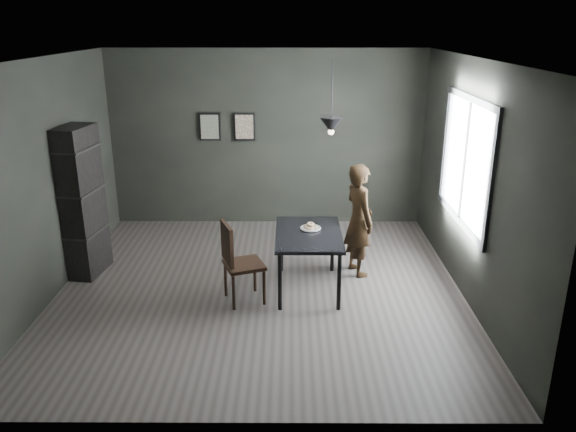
{
  "coord_description": "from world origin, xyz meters",
  "views": [
    {
      "loc": [
        0.38,
        -6.37,
        3.2
      ],
      "look_at": [
        0.35,
        0.05,
        0.95
      ],
      "focal_mm": 35.0,
      "sensor_mm": 36.0,
      "label": 1
    }
  ],
  "objects_px": {
    "cafe_table": "(308,239)",
    "white_plate": "(311,229)",
    "woman": "(359,220)",
    "pendant_lamp": "(331,125)",
    "wood_chair": "(237,258)",
    "shelf_unit": "(81,202)"
  },
  "relations": [
    {
      "from": "wood_chair",
      "to": "woman",
      "type": "bearing_deg",
      "value": 7.9
    },
    {
      "from": "woman",
      "to": "shelf_unit",
      "type": "bearing_deg",
      "value": 69.31
    },
    {
      "from": "wood_chair",
      "to": "pendant_lamp",
      "type": "height_order",
      "value": "pendant_lamp"
    },
    {
      "from": "cafe_table",
      "to": "woman",
      "type": "bearing_deg",
      "value": 36.02
    },
    {
      "from": "cafe_table",
      "to": "woman",
      "type": "xyz_separation_m",
      "value": [
        0.67,
        0.49,
        0.07
      ]
    },
    {
      "from": "cafe_table",
      "to": "pendant_lamp",
      "type": "relative_size",
      "value": 1.39
    },
    {
      "from": "woman",
      "to": "pendant_lamp",
      "type": "height_order",
      "value": "pendant_lamp"
    },
    {
      "from": "cafe_table",
      "to": "pendant_lamp",
      "type": "xyz_separation_m",
      "value": [
        0.25,
        0.1,
        1.38
      ]
    },
    {
      "from": "woman",
      "to": "pendant_lamp",
      "type": "xyz_separation_m",
      "value": [
        -0.42,
        -0.39,
        1.31
      ]
    },
    {
      "from": "white_plate",
      "to": "woman",
      "type": "bearing_deg",
      "value": 29.01
    },
    {
      "from": "shelf_unit",
      "to": "wood_chair",
      "type": "bearing_deg",
      "value": -13.94
    },
    {
      "from": "cafe_table",
      "to": "pendant_lamp",
      "type": "height_order",
      "value": "pendant_lamp"
    },
    {
      "from": "cafe_table",
      "to": "shelf_unit",
      "type": "bearing_deg",
      "value": 170.41
    },
    {
      "from": "shelf_unit",
      "to": "woman",
      "type": "bearing_deg",
      "value": 7.9
    },
    {
      "from": "woman",
      "to": "white_plate",
      "type": "bearing_deg",
      "value": 98.42
    },
    {
      "from": "shelf_unit",
      "to": "pendant_lamp",
      "type": "height_order",
      "value": "pendant_lamp"
    },
    {
      "from": "cafe_table",
      "to": "white_plate",
      "type": "bearing_deg",
      "value": 77.41
    },
    {
      "from": "pendant_lamp",
      "to": "wood_chair",
      "type": "bearing_deg",
      "value": -158.22
    },
    {
      "from": "white_plate",
      "to": "woman",
      "type": "relative_size",
      "value": 0.15
    },
    {
      "from": "white_plate",
      "to": "woman",
      "type": "distance_m",
      "value": 0.73
    },
    {
      "from": "wood_chair",
      "to": "pendant_lamp",
      "type": "bearing_deg",
      "value": 1.15
    },
    {
      "from": "wood_chair",
      "to": "pendant_lamp",
      "type": "xyz_separation_m",
      "value": [
        1.1,
        0.44,
        1.48
      ]
    }
  ]
}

